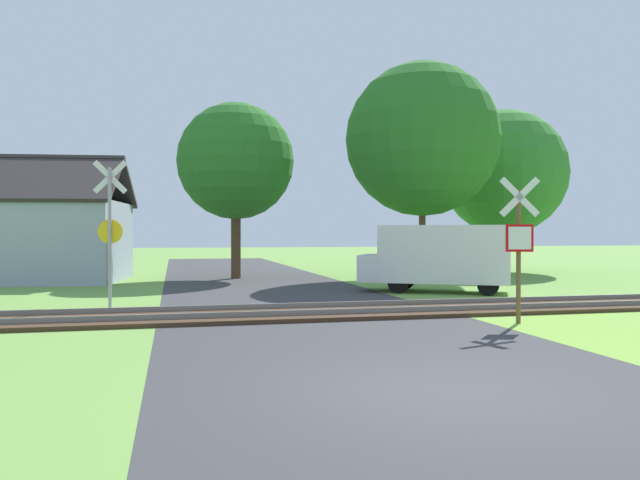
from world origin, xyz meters
The scene contains 10 objects.
ground_plane centered at (0.00, 0.00, 0.00)m, with size 160.00×160.00×0.00m, color #6B9942.
road_asphalt centered at (0.00, 2.00, 0.00)m, with size 7.11×80.00×0.01m, color #38383A.
rail_track centered at (0.00, 7.54, 0.06)m, with size 60.00×2.60×0.22m.
stop_sign_near centered at (4.15, 5.10, 1.80)m, with size 0.86×0.24×3.20m.
crossing_sign_far centered at (-4.80, 9.95, 2.17)m, with size 0.87×0.17×3.88m.
house centered at (-8.98, 20.36, 1.80)m, with size 8.38×6.70×5.19m.
tree_center centered at (-0.53, 20.25, 5.11)m, with size 5.09×5.09×7.67m.
tree_right centered at (7.37, 18.29, 6.06)m, with size 6.68×6.68×9.40m.
tree_far centered at (13.55, 22.23, 5.13)m, with size 6.47×6.47×8.37m.
mail_truck centered at (5.47, 12.25, 1.24)m, with size 5.18×4.00×2.24m.
Camera 1 is at (-3.18, -7.12, 1.97)m, focal length 35.00 mm.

